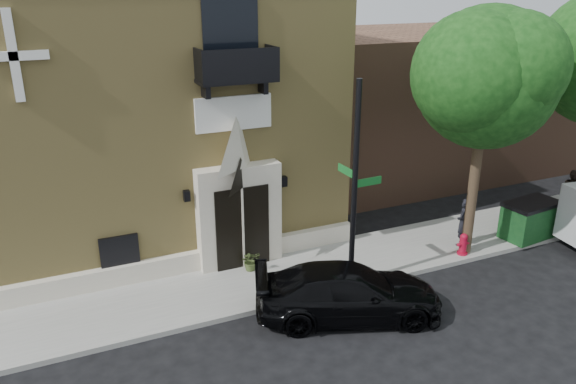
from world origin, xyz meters
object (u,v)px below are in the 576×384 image
(black_sedan, at_px, (349,292))
(street_sign, at_px, (355,187))
(pedestrian_near, at_px, (463,222))
(pedestrian_far, at_px, (572,190))
(fire_hydrant, at_px, (463,244))
(dumpster, at_px, (530,219))

(black_sedan, relative_size, street_sign, 0.83)
(pedestrian_near, relative_size, pedestrian_far, 1.03)
(black_sedan, relative_size, fire_hydrant, 6.81)
(black_sedan, bearing_deg, pedestrian_near, -50.25)
(black_sedan, distance_m, fire_hydrant, 5.27)
(black_sedan, height_order, pedestrian_far, pedestrian_far)
(pedestrian_near, bearing_deg, black_sedan, -11.78)
(black_sedan, bearing_deg, pedestrian_far, -56.67)
(black_sedan, relative_size, pedestrian_far, 3.10)
(street_sign, bearing_deg, fire_hydrant, -0.42)
(dumpster, distance_m, pedestrian_far, 3.56)
(street_sign, bearing_deg, pedestrian_far, 5.84)
(fire_hydrant, xyz_separation_m, pedestrian_near, (0.43, 0.59, 0.47))
(dumpster, relative_size, pedestrian_far, 1.29)
(street_sign, distance_m, dumpster, 7.61)
(dumpster, xyz_separation_m, pedestrian_near, (-2.56, 0.44, 0.17))
(pedestrian_far, bearing_deg, street_sign, 116.37)
(dumpster, height_order, pedestrian_far, pedestrian_far)
(pedestrian_near, distance_m, pedestrian_far, 5.96)
(street_sign, relative_size, pedestrian_far, 3.74)
(black_sedan, distance_m, dumpster, 8.21)
(street_sign, height_order, fire_hydrant, street_sign)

